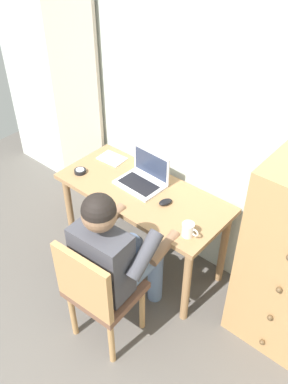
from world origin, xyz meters
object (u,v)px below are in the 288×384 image
Objects in this scene: chair at (98,291)px; notebook_pad at (112,159)px; desk at (143,202)px; computer_mouse at (165,202)px; desk_clock at (80,171)px; coffee_mug at (188,230)px; person_seated at (116,253)px; laptop at (144,177)px.

chair is 1.15m from notebook_pad.
computer_mouse is at bearing -1.95° from desk.
computer_mouse is 0.74m from desk_clock.
notebook_pad is (-0.45, 0.15, 0.11)m from desk.
chair is 0.68m from coffee_mug.
desk_clock is (-0.51, -0.14, 0.12)m from desk.
desk is 14.40× the size of desk_clock.
chair is 0.74× the size of person_seated.
person_seated is (-0.01, 0.18, 0.18)m from chair.
desk is 6.17× the size of notebook_pad.
person_seated is 0.54m from computer_mouse.
person_seated reaches higher than laptop.
desk_clock is (-0.45, -0.22, -0.04)m from laptop.
person_seated is at bearing -65.74° from computer_mouse.
chair is 9.85× the size of desk_clock.
laptop is at bearing 125.84° from desk.
computer_mouse is 0.69m from notebook_pad.
person_seated is 10.04× the size of coffee_mug.
laptop is at bearing -14.50° from notebook_pad.
coffee_mug is (0.97, -0.31, 0.04)m from notebook_pad.
desk is at bearing 163.02° from coffee_mug.
desk is at bearing -54.16° from laptop.
person_seated is 3.44× the size of laptop.
desk is 0.54m from desk_clock.
desk is 3.70× the size of laptop.
computer_mouse is (-0.04, 0.72, 0.24)m from chair.
coffee_mug is (0.30, -0.15, 0.03)m from computer_mouse.
computer_mouse is (0.22, -0.01, 0.12)m from desk.
chair is 7.39× the size of coffee_mug.
chair is 0.26m from person_seated.
chair reaches higher than notebook_pad.
coffee_mug is (1.03, -0.02, 0.03)m from desk_clock.
person_seated is at bearing -125.10° from coffee_mug.
laptop reaches higher than computer_mouse.
desk is 0.18m from laptop.
computer_mouse is at bearing 93.37° from chair.
laptop reaches higher than desk.
laptop is at bearing 157.73° from coffee_mug.
desk is at bearing -161.09° from computer_mouse.
chair is at bearing -70.33° from desk.
computer_mouse is at bearing 153.41° from coffee_mug.
desk is 0.60m from person_seated.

